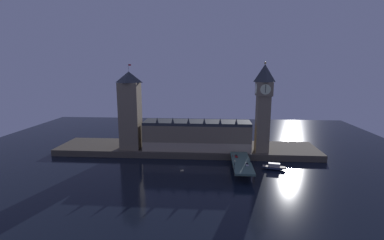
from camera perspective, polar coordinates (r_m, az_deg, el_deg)
name	(u,v)px	position (r m, az deg, el deg)	size (l,w,h in m)	color
ground_plane	(182,167)	(205.96, -2.08, -9.66)	(400.00, 400.00, 0.00)	black
embankment	(187,149)	(242.00, -1.08, -5.90)	(220.00, 42.00, 5.14)	#4C4438
parliament_hall	(197,135)	(230.60, 1.02, -3.10)	(87.37, 22.66, 27.80)	#7F7056
clock_tower	(263,105)	(224.15, 14.41, 2.90)	(12.52, 12.63, 70.79)	#7F7056
victoria_tower	(130,110)	(233.90, -12.57, 1.93)	(16.11, 16.11, 69.53)	#7F7056
bridge	(242,164)	(199.53, 10.13, -8.92)	(12.87, 46.00, 7.00)	#476656
car_northbound_lead	(236,156)	(208.74, 9.07, -7.30)	(1.97, 4.77, 1.34)	red
car_southbound_lead	(247,164)	(192.32, 11.22, -8.93)	(1.89, 4.28, 1.42)	silver
pedestrian_near_rail	(234,164)	(190.96, 8.68, -8.93)	(0.38, 0.38, 1.64)	black
pedestrian_mid_walk	(250,161)	(198.00, 11.84, -8.33)	(0.38, 0.38, 1.60)	black
pedestrian_far_rail	(232,156)	(207.63, 8.30, -7.27)	(0.38, 0.38, 1.85)	black
street_lamp_near	(235,164)	(183.31, 8.75, -8.83)	(1.34, 0.60, 5.88)	#2D3333
street_lamp_mid	(251,157)	(198.44, 11.94, -7.35)	(1.34, 0.60, 6.27)	#2D3333
boat_downstream	(274,167)	(209.05, 16.47, -9.29)	(18.34, 7.72, 4.76)	#1E2842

